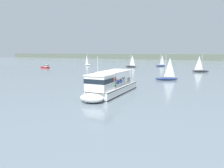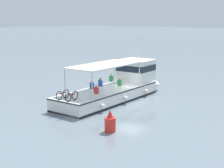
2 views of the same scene
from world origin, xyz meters
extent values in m
plane|color=slate|center=(0.00, 0.00, 0.00)|extent=(400.00, 400.00, 0.00)
cube|color=#606B5B|center=(0.00, 148.03, 2.24)|extent=(400.00, 28.00, 4.47)
cube|color=white|center=(1.31, 1.37, 0.55)|extent=(3.84, 10.97, 1.10)
ellipsoid|color=white|center=(1.68, -4.82, 0.55)|extent=(3.07, 2.37, 1.01)
cube|color=black|center=(1.31, 1.37, 0.10)|extent=(3.88, 10.97, 0.16)
cube|color=#2D2D33|center=(1.31, 1.37, 1.02)|extent=(3.90, 10.98, 0.10)
cube|color=white|center=(1.58, -3.02, 2.05)|extent=(2.87, 2.76, 1.90)
cube|color=#19232D|center=(1.58, -3.02, 2.38)|extent=(2.94, 2.80, 0.56)
cube|color=white|center=(1.58, -3.02, 3.06)|extent=(3.04, 2.93, 0.12)
cube|color=white|center=(1.29, 1.82, 3.15)|extent=(3.34, 6.86, 0.10)
cylinder|color=silver|center=(2.84, -1.34, 2.10)|extent=(0.08, 0.08, 2.00)
cylinder|color=silver|center=(0.12, -1.51, 2.10)|extent=(0.08, 0.08, 2.00)
cylinder|color=silver|center=(2.45, 5.15, 2.10)|extent=(0.08, 0.08, 2.00)
cylinder|color=silver|center=(-0.27, 4.98, 2.10)|extent=(0.08, 0.08, 2.00)
cylinder|color=silver|center=(1.59, -3.32, 4.22)|extent=(0.06, 0.06, 2.20)
sphere|color=white|center=(-0.26, -2.13, 0.50)|extent=(0.36, 0.36, 0.36)
sphere|color=white|center=(-0.46, 1.16, 0.50)|extent=(0.36, 0.36, 0.36)
sphere|color=white|center=(-0.64, 4.26, 0.50)|extent=(0.36, 0.36, 0.36)
torus|color=black|center=(1.49, 5.94, 1.43)|extent=(0.10, 0.66, 0.66)
torus|color=black|center=(1.45, 6.64, 1.43)|extent=(0.10, 0.66, 0.66)
cylinder|color=maroon|center=(1.47, 6.29, 1.55)|extent=(0.10, 0.70, 0.06)
torus|color=black|center=(0.59, 5.89, 1.43)|extent=(0.10, 0.66, 0.66)
torus|color=black|center=(0.55, 6.58, 1.43)|extent=(0.10, 0.66, 0.66)
cylinder|color=maroon|center=(0.57, 6.24, 1.55)|extent=(0.10, 0.70, 0.06)
cube|color=red|center=(0.11, 4.11, 1.56)|extent=(0.33, 0.24, 0.52)
sphere|color=tan|center=(0.11, 4.11, 1.93)|extent=(0.20, 0.20, 0.20)
cube|color=#2D4CA5|center=(1.59, 3.02, 1.56)|extent=(0.33, 0.24, 0.52)
sphere|color=beige|center=(1.59, 3.02, 1.93)|extent=(0.20, 0.20, 0.20)
cube|color=#2D4CA5|center=(1.72, 1.85, 1.56)|extent=(0.33, 0.24, 0.52)
sphere|color=#9E7051|center=(1.72, 1.85, 1.93)|extent=(0.20, 0.20, 0.20)
cube|color=#338C4C|center=(0.66, 0.60, 1.56)|extent=(0.33, 0.24, 0.52)
sphere|color=tan|center=(0.66, 0.60, 1.93)|extent=(0.20, 0.20, 0.20)
cube|color=#338C4C|center=(2.48, -0.47, 1.56)|extent=(0.33, 0.24, 0.52)
sphere|color=beige|center=(2.48, -0.47, 1.93)|extent=(0.20, 0.20, 0.20)
ellipsoid|color=#232328|center=(-16.53, 49.66, 0.30)|extent=(4.89, 1.73, 0.60)
cylinder|color=silver|center=(-16.83, 49.68, 3.00)|extent=(0.08, 0.08, 4.80)
pyramid|color=white|center=(-15.98, 49.65, 2.69)|extent=(1.70, 0.18, 4.08)
ellipsoid|color=navy|center=(-7.37, 59.53, 0.30)|extent=(4.33, 4.44, 0.60)
cylinder|color=silver|center=(-7.58, 59.31, 3.00)|extent=(0.08, 0.08, 4.80)
pyramid|color=white|center=(-7.01, 59.95, 2.69)|extent=(1.22, 1.27, 4.08)
ellipsoid|color=white|center=(-38.41, 51.37, 0.30)|extent=(4.93, 3.34, 0.60)
cylinder|color=silver|center=(-38.14, 51.24, 3.00)|extent=(0.08, 0.08, 4.80)
pyramid|color=white|center=(-38.92, 51.58, 2.69)|extent=(1.56, 0.79, 4.08)
ellipsoid|color=navy|center=(4.75, 18.68, 0.30)|extent=(4.90, 3.46, 0.60)
cylinder|color=silver|center=(4.48, 18.54, 3.00)|extent=(0.08, 0.08, 4.80)
pyramid|color=white|center=(5.22, 18.96, 2.69)|extent=(1.54, 0.84, 4.08)
ellipsoid|color=#232328|center=(9.36, 41.10, 0.30)|extent=(4.99, 2.90, 0.60)
cylinder|color=silver|center=(9.64, 41.20, 3.00)|extent=(0.08, 0.08, 4.80)
pyramid|color=white|center=(8.85, 40.89, 2.69)|extent=(1.63, 0.61, 4.08)
cube|color=maroon|center=(-42.48, 30.25, 0.28)|extent=(3.74, 1.75, 0.56)
cube|color=white|center=(-41.86, 30.16, 0.91)|extent=(1.74, 1.24, 0.70)
cube|color=#19232D|center=(-41.86, 30.16, 1.09)|extent=(1.74, 1.27, 0.28)
cylinder|color=red|center=(-3.80, 7.13, 0.45)|extent=(0.70, 0.70, 0.90)
cone|color=red|center=(-3.80, 7.13, 1.15)|extent=(0.42, 0.42, 0.50)
camera|label=1|loc=(14.72, -24.07, 5.83)|focal=32.63mm
camera|label=2|loc=(-16.67, 22.40, 6.98)|focal=53.91mm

